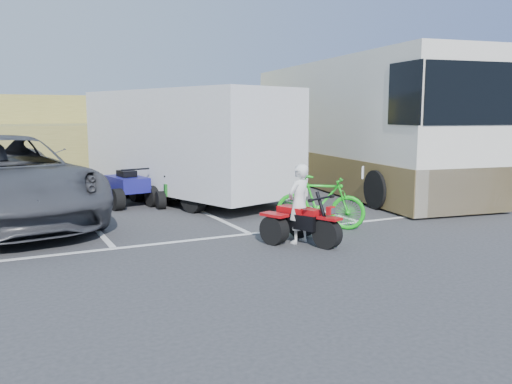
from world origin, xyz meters
name	(u,v)px	position (x,y,z in m)	size (l,w,h in m)	color
ground	(315,264)	(0.00, 0.00, 0.00)	(100.00, 100.00, 0.00)	#333335
parking_stripes	(253,216)	(0.87, 4.07, 0.00)	(28.00, 5.16, 0.01)	white
grass_embankment	(113,137)	(0.00, 15.48, 1.42)	(40.00, 8.50, 3.10)	olive
red_trike_atv	(305,244)	(0.55, 1.20, 0.00)	(1.08, 1.43, 0.93)	#AC090E
rider	(299,204)	(0.49, 1.34, 0.74)	(0.54, 0.35, 1.48)	white
green_dirt_bike	(320,202)	(1.54, 2.23, 0.56)	(0.53, 1.86, 1.12)	#14BF19
grey_pickup	(0,180)	(-4.43, 5.84, 0.96)	(3.18, 6.89, 1.92)	#3F4146
cargo_trailer	(188,141)	(0.31, 7.00, 1.63)	(4.46, 6.93, 3.01)	silver
rv_motorhome	(354,135)	(6.00, 7.15, 1.71)	(4.33, 11.22, 3.93)	silver
quad_atv_blue	(128,206)	(-1.43, 6.84, 0.00)	(1.18, 1.59, 1.04)	navy
quad_atv_green	(172,205)	(-0.38, 6.37, 0.00)	(0.98, 1.32, 0.86)	#155F1A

